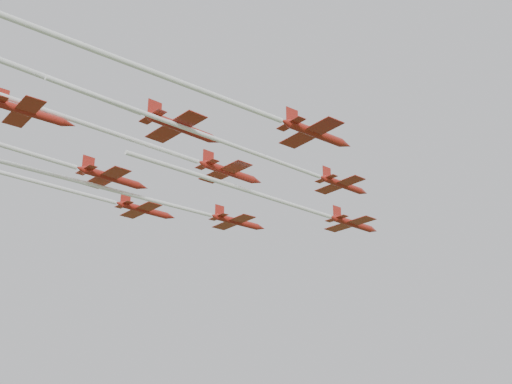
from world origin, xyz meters
The scene contains 8 objects.
jet_lead centered at (8.87, 6.56, 58.10)m, with size 17.97×48.37×2.81m.
jet_row2_left centered at (-8.48, -6.70, 58.14)m, with size 20.74×52.71×2.66m.
jet_row2_right centered at (13.86, -11.01, 58.50)m, with size 17.87×48.59×2.39m.
jet_row3_left centered at (-22.54, -16.71, 60.53)m, with size 20.78×59.85×2.77m.
jet_row3_mid centered at (-1.37, -24.66, 60.43)m, with size 22.20×63.77×2.80m.
jet_row3_right centered at (19.09, -28.17, 57.39)m, with size 18.89×44.91×2.59m.
jet_row4_left centered at (-14.32, -31.64, 59.21)m, with size 18.94×57.26×2.76m.
jet_row4_right centered at (4.87, -36.07, 59.08)m, with size 17.56×49.43×2.78m.
Camera 1 is at (52.13, -79.68, 23.60)m, focal length 45.00 mm.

